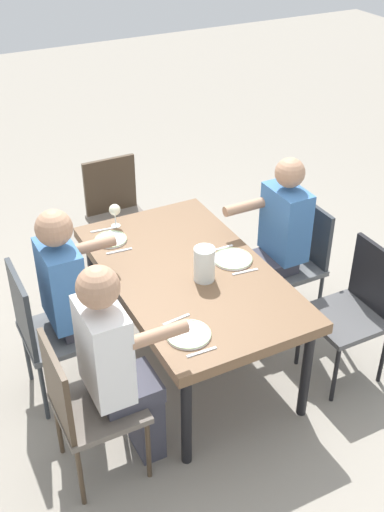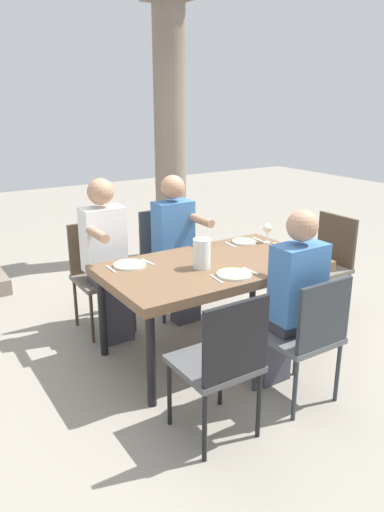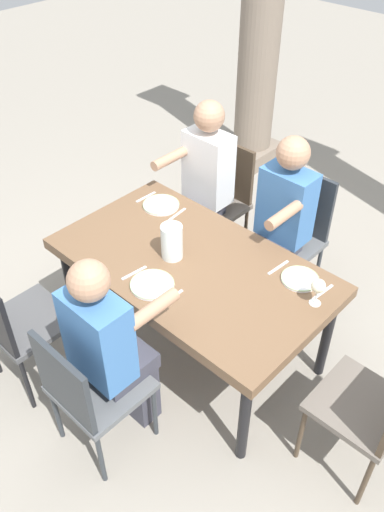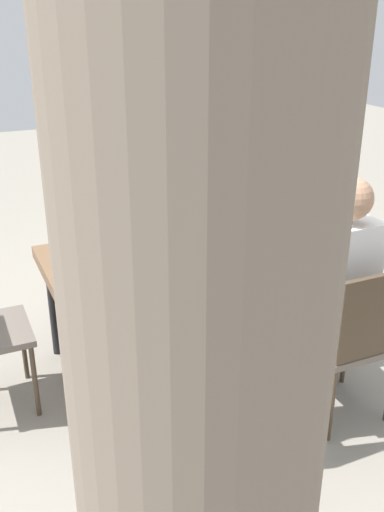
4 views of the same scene
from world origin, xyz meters
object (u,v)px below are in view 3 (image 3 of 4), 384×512
(chair_west_south, at_px, (14,321))
(chair_mid_north, at_px, (293,230))
(chair_mid_south, at_px, (88,389))
(water_pitcher, at_px, (172,243))
(diner_man_white, at_px, (279,224))
(plate_2, at_px, (300,279))
(diner_guest_third, at_px, (202,184))
(plate_0, at_px, (161,205))
(plate_1, at_px, (152,284))
(dining_table, at_px, (192,270))
(stone_column_near, at_px, (262,14))
(wine_glass_2, at_px, (318,287))
(diner_woman_green, at_px, (112,347))
(chair_west_north, at_px, (220,195))
(chair_head_east, at_px, (378,407))

(chair_west_south, distance_m, chair_mid_north, 1.91)
(chair_mid_south, xyz_separation_m, water_pitcher, (-0.24, 0.85, 0.32))
(diner_man_white, distance_m, plate_2, 0.59)
(diner_guest_third, height_order, water_pitcher, diner_guest_third)
(chair_west_south, distance_m, water_pitcher, 1.00)
(plate_0, relative_size, plate_2, 1.14)
(diner_man_white, height_order, plate_2, diner_man_white)
(plate_1, xyz_separation_m, plate_2, (0.57, 0.60, 0.00))
(dining_table, bearing_deg, chair_mid_north, 82.78)
(chair_mid_north, distance_m, chair_mid_south, 1.79)
(chair_west_south, xyz_separation_m, plate_0, (0.00, 1.18, 0.22))
(stone_column_near, distance_m, plate_0, 2.23)
(chair_west_south, distance_m, plate_0, 1.20)
(stone_column_near, xyz_separation_m, plate_0, (0.75, -1.99, -0.67))
(chair_mid_north, xyz_separation_m, wine_glass_2, (0.60, -0.70, 0.32))
(diner_man_white, height_order, stone_column_near, stone_column_near)
(dining_table, relative_size, plate_1, 6.60)
(diner_woman_green, bearing_deg, plate_2, 67.01)
(diner_woman_green, distance_m, diner_man_white, 1.42)
(dining_table, xyz_separation_m, plate_2, (0.55, 0.30, 0.07))
(diner_woman_green, xyz_separation_m, plate_1, (-0.14, 0.42, 0.06))
(plate_1, relative_size, wine_glass_2, 1.50)
(diner_guest_third, height_order, stone_column_near, stone_column_near)
(chair_west_north, relative_size, diner_guest_third, 0.69)
(chair_west_north, bearing_deg, chair_mid_north, 0.21)
(chair_mid_south, bearing_deg, chair_west_north, 110.44)
(stone_column_near, bearing_deg, water_pitcher, -63.03)
(chair_mid_south, bearing_deg, dining_table, 97.25)
(plate_0, distance_m, water_pitcher, 0.54)
(diner_man_white, distance_m, wine_glass_2, 0.80)
(chair_mid_north, distance_m, plate_1, 1.22)
(chair_mid_south, bearing_deg, diner_woman_green, 89.01)
(chair_west_north, relative_size, plate_0, 3.71)
(wine_glass_2, bearing_deg, chair_west_north, 151.32)
(diner_guest_third, distance_m, stone_column_near, 1.88)
(dining_table, distance_m, plate_1, 0.31)
(chair_mid_north, height_order, chair_head_east, chair_mid_north)
(chair_west_north, distance_m, diner_woman_green, 1.75)
(plate_1, bearing_deg, diner_woman_green, -71.57)
(chair_west_north, bearing_deg, chair_mid_south, -69.56)
(chair_west_north, relative_size, chair_head_east, 0.98)
(chair_mid_north, relative_size, diner_guest_third, 0.71)
(dining_table, distance_m, wine_glass_2, 0.76)
(chair_head_east, distance_m, diner_guest_third, 1.94)
(plate_2, bearing_deg, diner_woman_green, -112.99)
(chair_mid_north, bearing_deg, diner_woman_green, -89.89)
(chair_west_south, height_order, chair_mid_north, chair_mid_north)
(water_pitcher, bearing_deg, dining_table, 18.31)
(chair_west_north, height_order, chair_west_south, chair_west_north)
(plate_0, bearing_deg, chair_head_east, -8.91)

